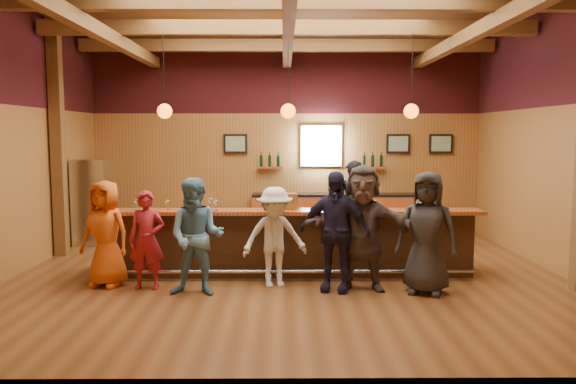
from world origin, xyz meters
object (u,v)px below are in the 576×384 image
(customer_brown, at_px, (363,227))
(bar_counter, at_px, (289,242))
(customer_white, at_px, (275,237))
(back_bar_cabinet, at_px, (339,214))
(customer_dark, at_px, (427,233))
(bottle_a, at_px, (338,200))
(customer_navy, at_px, (335,231))
(customer_orange, at_px, (106,234))
(bartender, at_px, (353,209))
(ice_bucket, at_px, (290,201))
(customer_redvest, at_px, (147,240))
(customer_denim, at_px, (197,237))
(stainless_fridge, at_px, (93,202))

(customer_brown, bearing_deg, bar_counter, 144.96)
(customer_brown, bearing_deg, customer_white, -178.57)
(back_bar_cabinet, bearing_deg, customer_dark, -80.46)
(bottle_a, bearing_deg, customer_navy, -98.58)
(back_bar_cabinet, relative_size, customer_orange, 2.45)
(back_bar_cabinet, xyz_separation_m, customer_brown, (-0.09, -4.62, 0.47))
(bartender, distance_m, bottle_a, 1.55)
(customer_navy, xyz_separation_m, ice_bucket, (-0.65, 0.84, 0.35))
(customer_redvest, distance_m, ice_bucket, 2.34)
(customer_redvest, distance_m, bartender, 4.03)
(bar_counter, bearing_deg, bartender, 44.05)
(customer_white, bearing_deg, customer_brown, -20.75)
(customer_orange, bearing_deg, customer_white, 16.02)
(bar_counter, distance_m, customer_redvest, 2.38)
(customer_denim, distance_m, ice_bucket, 1.76)
(customer_brown, height_order, customer_dark, customer_brown)
(customer_orange, distance_m, customer_navy, 3.49)
(customer_brown, relative_size, ice_bucket, 7.14)
(customer_dark, distance_m, bartender, 2.58)
(customer_navy, height_order, bartender, bartender)
(customer_redvest, bearing_deg, bartender, 34.13)
(customer_brown, distance_m, ice_bucket, 1.35)
(customer_dark, bearing_deg, customer_orange, -163.68)
(customer_brown, distance_m, customer_dark, 0.93)
(ice_bucket, bearing_deg, bartender, 50.57)
(bartender, bearing_deg, customer_white, 61.97)
(bottle_a, bearing_deg, customer_orange, -170.83)
(customer_white, relative_size, bottle_a, 3.96)
(back_bar_cabinet, height_order, customer_orange, customer_orange)
(customer_white, height_order, bottle_a, customer_white)
(stainless_fridge, height_order, customer_denim, stainless_fridge)
(customer_denim, bearing_deg, customer_redvest, 163.74)
(customer_orange, height_order, bartender, bartender)
(customer_denim, height_order, customer_brown, customer_brown)
(customer_redvest, bearing_deg, customer_denim, -21.04)
(back_bar_cabinet, bearing_deg, bottle_a, -95.77)
(customer_navy, height_order, bottle_a, customer_navy)
(customer_denim, relative_size, customer_white, 1.11)
(back_bar_cabinet, relative_size, customer_denim, 2.34)
(customer_orange, distance_m, customer_brown, 3.91)
(bar_counter, distance_m, bottle_a, 1.12)
(customer_redvest, distance_m, customer_denim, 0.87)
(customer_denim, xyz_separation_m, bartender, (2.58, 2.51, 0.07))
(back_bar_cabinet, distance_m, bottle_a, 3.93)
(customer_navy, distance_m, customer_brown, 0.43)
(bar_counter, xyz_separation_m, bottle_a, (0.80, -0.26, 0.74))
(bottle_a, bearing_deg, stainless_fridge, 151.10)
(customer_white, bearing_deg, bartender, 41.51)
(customer_white, xyz_separation_m, customer_brown, (1.32, -0.17, 0.18))
(customer_brown, bearing_deg, customer_navy, -160.98)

